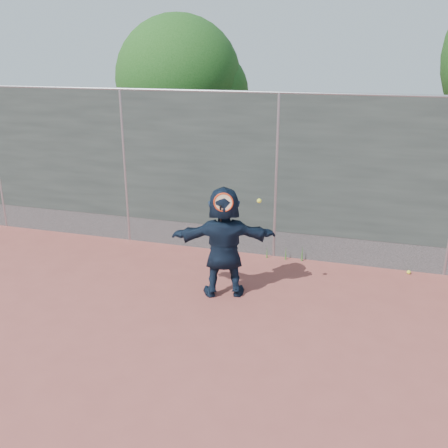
# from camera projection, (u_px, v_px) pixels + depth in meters

# --- Properties ---
(ground) EXTENTS (80.00, 80.00, 0.00)m
(ground) POSITION_uv_depth(u_px,v_px,m) (220.00, 359.00, 6.28)
(ground) COLOR #9E4C42
(ground) RESTS_ON ground
(player) EXTENTS (1.72, 1.01, 1.76)m
(player) POSITION_uv_depth(u_px,v_px,m) (224.00, 242.00, 7.70)
(player) COLOR #121E31
(player) RESTS_ON ground
(ball_ground) EXTENTS (0.07, 0.07, 0.07)m
(ball_ground) POSITION_uv_depth(u_px,v_px,m) (409.00, 272.00, 8.66)
(ball_ground) COLOR yellow
(ball_ground) RESTS_ON ground
(fence) EXTENTS (20.00, 0.06, 3.03)m
(fence) POSITION_uv_depth(u_px,v_px,m) (276.00, 174.00, 8.93)
(fence) COLOR #38423D
(fence) RESTS_ON ground
(swing_action) EXTENTS (0.69, 0.18, 0.51)m
(swing_action) POSITION_uv_depth(u_px,v_px,m) (227.00, 203.00, 7.28)
(swing_action) COLOR red
(swing_action) RESTS_ON ground
(tree_left) EXTENTS (3.15, 3.00, 4.53)m
(tree_left) POSITION_uv_depth(u_px,v_px,m) (185.00, 83.00, 12.01)
(tree_left) COLOR #382314
(tree_left) RESTS_ON ground
(weed_clump) EXTENTS (0.68, 0.07, 0.30)m
(weed_clump) POSITION_uv_depth(u_px,v_px,m) (288.00, 253.00, 9.23)
(weed_clump) COLOR #387226
(weed_clump) RESTS_ON ground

